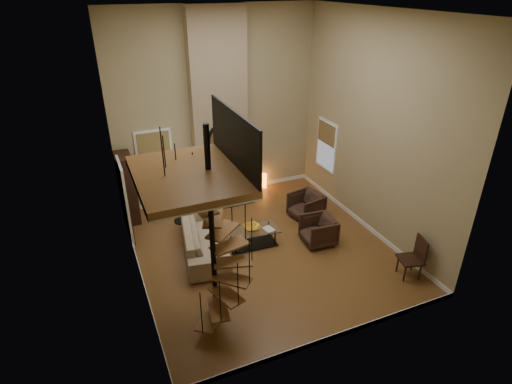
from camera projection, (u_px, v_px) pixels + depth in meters
name	position (u px, v px, depth m)	size (l,w,h in m)	color
ground	(262.00, 248.00, 10.48)	(6.00, 6.50, 0.01)	olive
back_wall	(217.00, 108.00, 11.87)	(6.00, 0.02, 5.50)	tan
front_wall	(347.00, 213.00, 6.56)	(6.00, 0.02, 5.50)	tan
left_wall	(124.00, 167.00, 8.17)	(0.02, 6.50, 5.50)	tan
right_wall	(374.00, 128.00, 10.26)	(0.02, 6.50, 5.50)	tan
ceiling	(264.00, 11.00, 7.96)	(6.00, 6.50, 0.01)	silver
baseboard_back	(221.00, 192.00, 13.10)	(6.00, 0.02, 0.12)	white
baseboard_front	(332.00, 337.00, 7.80)	(6.00, 0.02, 0.12)	white
baseboard_left	(142.00, 276.00, 9.40)	(0.02, 6.50, 0.12)	white
baseboard_right	(361.00, 222.00, 11.49)	(0.02, 6.50, 0.12)	white
chimney_breast	(219.00, 110.00, 11.72)	(1.60, 0.38, 5.50)	tan
hearth	(228.00, 202.00, 12.57)	(1.50, 0.60, 0.04)	black
firebox	(224.00, 183.00, 12.56)	(0.95, 0.02, 0.72)	black
mantel	(224.00, 165.00, 12.22)	(1.70, 0.18, 0.06)	white
mirror_frame	(223.00, 139.00, 11.90)	(0.94, 0.94, 0.10)	black
mirror_disc	(222.00, 139.00, 11.91)	(0.80, 0.80, 0.01)	white
vase_left	(206.00, 163.00, 11.99)	(0.24, 0.24, 0.25)	black
vase_right	(243.00, 158.00, 12.40)	(0.20, 0.20, 0.21)	#185651
window_back	(155.00, 155.00, 11.70)	(1.02, 0.06, 1.52)	white
window_right	(327.00, 145.00, 12.40)	(0.06, 1.02, 1.52)	white
entry_door	(126.00, 202.00, 10.43)	(0.10, 1.05, 2.16)	white
loft	(194.00, 172.00, 6.81)	(1.70, 2.20, 1.09)	olive
spiral_stair	(213.00, 242.00, 7.57)	(1.47, 1.47, 4.06)	black
hutch	(127.00, 189.00, 11.33)	(0.41, 0.87, 1.96)	black
sofa	(203.00, 238.00, 10.18)	(2.47, 0.97, 0.72)	tan
armchair_near	(308.00, 205.00, 11.72)	(0.80, 0.83, 0.75)	#3B251B
armchair_far	(321.00, 230.00, 10.57)	(0.78, 0.80, 0.73)	#3B251B
coffee_table	(253.00, 236.00, 10.47)	(1.34, 0.73, 0.48)	silver
bowl	(252.00, 227.00, 10.41)	(0.42, 0.42, 0.10)	gold
book	(268.00, 230.00, 10.38)	(0.22, 0.30, 0.03)	gray
floor_lamp	(177.00, 176.00, 10.97)	(0.42, 0.42, 1.74)	black
accent_lamp	(264.00, 181.00, 13.38)	(0.13, 0.13, 0.47)	orange
side_chair	(415.00, 256.00, 9.28)	(0.59, 0.59, 1.01)	black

